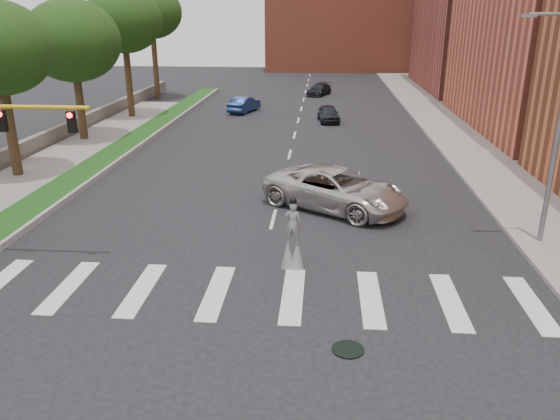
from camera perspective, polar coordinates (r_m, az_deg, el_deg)
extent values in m
plane|color=black|center=(17.61, -3.10, -10.30)|extent=(160.00, 160.00, 0.00)
cube|color=#154012|center=(38.62, -16.37, 6.11)|extent=(2.00, 60.00, 0.25)
cube|color=gray|center=(38.26, -14.90, 6.14)|extent=(0.20, 60.00, 0.28)
cube|color=gray|center=(42.30, 18.75, 6.97)|extent=(5.00, 90.00, 0.18)
cube|color=#615C53|center=(42.53, -22.51, 7.21)|extent=(0.50, 56.00, 1.10)
cylinder|color=black|center=(15.80, 7.11, -14.26)|extent=(0.90, 0.90, 0.04)
cube|color=brown|center=(71.86, 21.90, 19.58)|extent=(16.00, 22.00, 20.00)
cube|color=#C5593E|center=(93.13, 7.35, 19.95)|extent=(26.00, 14.00, 18.00)
cylinder|color=slate|center=(23.26, 27.05, 6.99)|extent=(0.20, 0.20, 9.00)
cylinder|color=slate|center=(22.55, 26.87, 17.80)|extent=(1.80, 0.12, 0.12)
cube|color=slate|center=(22.24, 24.60, 17.99)|extent=(0.50, 0.18, 0.12)
cylinder|color=gold|center=(21.13, -25.83, 9.68)|extent=(5.20, 0.14, 0.14)
cube|color=black|center=(21.51, -27.03, 8.28)|extent=(0.28, 0.18, 0.75)
cube|color=black|center=(20.33, -20.93, 8.58)|extent=(0.28, 0.18, 0.75)
cylinder|color=#FF0C0C|center=(20.20, -21.14, 9.21)|extent=(0.18, 0.06, 0.18)
cylinder|color=#372616|center=(20.00, 1.77, -4.85)|extent=(0.07, 0.07, 0.94)
cylinder|color=#372616|center=(20.04, 0.86, -4.79)|extent=(0.07, 0.07, 0.94)
cone|color=slate|center=(19.95, 1.78, -4.54)|extent=(0.52, 0.52, 1.18)
cone|color=slate|center=(19.99, 0.86, -4.48)|extent=(0.52, 0.52, 1.18)
imported|color=slate|center=(19.52, 1.35, -1.42)|extent=(0.62, 0.43, 1.61)
sphere|color=black|center=(19.22, 1.37, 0.99)|extent=(0.26, 0.26, 0.26)
cylinder|color=black|center=(19.23, 1.36, 0.84)|extent=(0.34, 0.34, 0.02)
cube|color=yellow|center=(19.49, 1.41, -0.06)|extent=(0.22, 0.05, 0.10)
imported|color=beige|center=(26.01, 5.84, 2.20)|extent=(7.59, 6.36, 1.93)
imported|color=black|center=(47.45, 5.08, 10.01)|extent=(2.10, 4.21, 1.38)
imported|color=navy|center=(51.99, -3.76, 10.96)|extent=(2.75, 4.65, 1.45)
imported|color=black|center=(62.99, 4.11, 12.45)|extent=(3.12, 4.68, 1.26)
cylinder|color=#372616|center=(33.90, -26.34, 7.66)|extent=(0.56, 0.56, 5.63)
cylinder|color=#372616|center=(42.16, -20.16, 10.37)|extent=(0.56, 0.56, 5.35)
ellipsoid|color=black|center=(41.75, -20.88, 16.19)|extent=(6.56, 6.56, 5.58)
cylinder|color=#372616|center=(50.25, -15.53, 12.97)|extent=(0.56, 0.56, 6.64)
ellipsoid|color=black|center=(49.94, -16.08, 18.56)|extent=(6.40, 6.40, 5.44)
cylinder|color=#372616|center=(61.28, -12.90, 14.64)|extent=(0.56, 0.56, 7.28)
ellipsoid|color=black|center=(61.05, -13.30, 19.49)|extent=(6.25, 6.25, 5.31)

